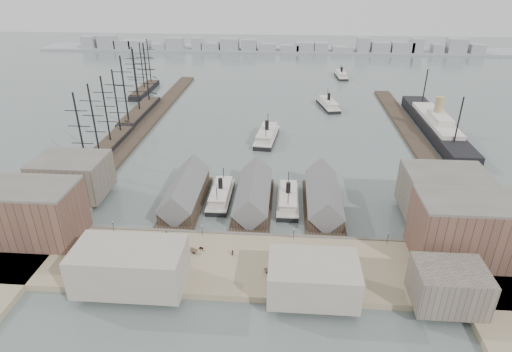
# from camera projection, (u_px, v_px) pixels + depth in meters

# --- Properties ---
(ground) EXTENTS (900.00, 900.00, 0.00)m
(ground) POSITION_uv_depth(u_px,v_px,m) (249.00, 230.00, 147.39)
(ground) COLOR #4E5A58
(ground) RESTS_ON ground
(quay) EXTENTS (180.00, 30.00, 2.00)m
(quay) POSITION_uv_depth(u_px,v_px,m) (244.00, 264.00, 129.10)
(quay) COLOR #8A7B5C
(quay) RESTS_ON ground
(seawall) EXTENTS (180.00, 1.20, 2.30)m
(seawall) POSITION_uv_depth(u_px,v_px,m) (248.00, 236.00, 142.24)
(seawall) COLOR #59544C
(seawall) RESTS_ON ground
(west_wharf) EXTENTS (10.00, 220.00, 1.60)m
(west_wharf) POSITION_uv_depth(u_px,v_px,m) (145.00, 125.00, 240.82)
(west_wharf) COLOR #2D231C
(west_wharf) RESTS_ON ground
(east_wharf) EXTENTS (10.00, 180.00, 1.60)m
(east_wharf) POSITION_uv_depth(u_px,v_px,m) (414.00, 139.00, 222.07)
(east_wharf) COLOR #2D231C
(east_wharf) RESTS_ON ground
(ferry_shed_west) EXTENTS (14.00, 42.00, 12.60)m
(ferry_shed_west) POSITION_uv_depth(u_px,v_px,m) (185.00, 192.00, 162.12)
(ferry_shed_west) COLOR #2D231C
(ferry_shed_west) RESTS_ON ground
(ferry_shed_center) EXTENTS (14.00, 42.00, 12.60)m
(ferry_shed_center) POSITION_uv_depth(u_px,v_px,m) (253.00, 195.00, 160.37)
(ferry_shed_center) COLOR #2D231C
(ferry_shed_center) RESTS_ON ground
(ferry_shed_east) EXTENTS (14.00, 42.00, 12.60)m
(ferry_shed_east) POSITION_uv_depth(u_px,v_px,m) (323.00, 197.00, 158.62)
(ferry_shed_east) COLOR #2D231C
(ferry_shed_east) RESTS_ON ground
(warehouse_west_front) EXTENTS (32.00, 18.00, 18.00)m
(warehouse_west_front) POSITION_uv_depth(u_px,v_px,m) (28.00, 213.00, 136.48)
(warehouse_west_front) COLOR brown
(warehouse_west_front) RESTS_ON west_land
(warehouse_west_back) EXTENTS (26.00, 20.00, 14.00)m
(warehouse_west_back) POSITION_uv_depth(u_px,v_px,m) (72.00, 177.00, 164.14)
(warehouse_west_back) COLOR #60564C
(warehouse_west_back) RESTS_ON west_land
(warehouse_east_front) EXTENTS (30.00, 18.00, 19.00)m
(warehouse_east_front) POSITION_uv_depth(u_px,v_px,m) (466.00, 230.00, 127.10)
(warehouse_east_front) COLOR brown
(warehouse_east_front) RESTS_ON east_land
(warehouse_east_back) EXTENTS (28.00, 20.00, 15.00)m
(warehouse_east_back) POSITION_uv_depth(u_px,v_px,m) (443.00, 192.00, 151.95)
(warehouse_east_back) COLOR #60564C
(warehouse_east_back) RESTS_ON east_land
(street_bldg_center) EXTENTS (24.00, 16.00, 10.00)m
(street_bldg_center) POSITION_uv_depth(u_px,v_px,m) (313.00, 278.00, 114.37)
(street_bldg_center) COLOR gray
(street_bldg_center) RESTS_ON quay
(street_bldg_west) EXTENTS (30.00, 16.00, 12.00)m
(street_bldg_west) POSITION_uv_depth(u_px,v_px,m) (130.00, 266.00, 117.29)
(street_bldg_west) COLOR gray
(street_bldg_west) RESTS_ON quay
(street_bldg_east) EXTENTS (18.00, 14.00, 11.00)m
(street_bldg_east) POSITION_uv_depth(u_px,v_px,m) (449.00, 286.00, 110.90)
(street_bldg_east) COLOR #60564C
(street_bldg_east) RESTS_ON quay
(lamp_post_far_w) EXTENTS (0.44, 0.44, 3.92)m
(lamp_post_far_w) POSITION_uv_depth(u_px,v_px,m) (113.00, 224.00, 142.07)
(lamp_post_far_w) COLOR black
(lamp_post_far_w) RESTS_ON quay
(lamp_post_near_w) EXTENTS (0.44, 0.44, 3.92)m
(lamp_post_near_w) POSITION_uv_depth(u_px,v_px,m) (202.00, 228.00, 140.05)
(lamp_post_near_w) COLOR black
(lamp_post_near_w) RESTS_ON quay
(lamp_post_near_e) EXTENTS (0.44, 0.44, 3.92)m
(lamp_post_near_e) POSITION_uv_depth(u_px,v_px,m) (294.00, 232.00, 138.03)
(lamp_post_near_e) COLOR black
(lamp_post_near_e) RESTS_ON quay
(lamp_post_far_e) EXTENTS (0.44, 0.44, 3.92)m
(lamp_post_far_e) POSITION_uv_depth(u_px,v_px,m) (388.00, 236.00, 136.01)
(lamp_post_far_e) COLOR black
(lamp_post_far_e) RESTS_ON quay
(far_shore) EXTENTS (500.00, 40.00, 15.72)m
(far_shore) POSITION_uv_depth(u_px,v_px,m) (276.00, 47.00, 443.86)
(far_shore) COLOR gray
(far_shore) RESTS_ON ground
(ferry_docked_west) EXTENTS (7.99, 26.63, 9.51)m
(ferry_docked_west) POSITION_uv_depth(u_px,v_px,m) (221.00, 194.00, 165.78)
(ferry_docked_west) COLOR black
(ferry_docked_west) RESTS_ON ground
(ferry_docked_east) EXTENTS (8.03, 26.76, 9.56)m
(ferry_docked_east) POSITION_uv_depth(u_px,v_px,m) (288.00, 199.00, 162.57)
(ferry_docked_east) COLOR black
(ferry_docked_east) RESTS_ON ground
(ferry_open_near) EXTENTS (12.59, 31.84, 11.08)m
(ferry_open_near) POSITION_uv_depth(u_px,v_px,m) (267.00, 135.00, 221.44)
(ferry_open_near) COLOR black
(ferry_open_near) RESTS_ON ground
(ferry_open_mid) EXTENTS (14.26, 29.08, 9.97)m
(ferry_open_mid) POSITION_uv_depth(u_px,v_px,m) (328.00, 104.00, 271.16)
(ferry_open_mid) COLOR black
(ferry_open_mid) RESTS_ON ground
(ferry_open_far) EXTENTS (9.43, 25.46, 8.91)m
(ferry_open_far) POSITION_uv_depth(u_px,v_px,m) (341.00, 75.00, 342.85)
(ferry_open_far) COLOR black
(ferry_open_far) RESTS_ON ground
(sailing_ship_near) EXTENTS (8.69, 59.87, 35.73)m
(sailing_ship_near) POSITION_uv_depth(u_px,v_px,m) (105.00, 148.00, 206.30)
(sailing_ship_near) COLOR black
(sailing_ship_near) RESTS_ON ground
(sailing_ship_mid) EXTENTS (9.59, 55.43, 39.44)m
(sailing_ship_mid) POSITION_uv_depth(u_px,v_px,m) (140.00, 111.00, 256.16)
(sailing_ship_mid) COLOR black
(sailing_ship_mid) RESTS_ON ground
(sailing_ship_far) EXTENTS (8.35, 46.39, 34.33)m
(sailing_ship_far) POSITION_uv_depth(u_px,v_px,m) (145.00, 89.00, 302.97)
(sailing_ship_far) COLOR black
(sailing_ship_far) RESTS_ON ground
(ocean_steamer) EXTENTS (13.39, 97.82, 19.56)m
(ocean_steamer) POSITION_uv_depth(u_px,v_px,m) (436.00, 125.00, 231.04)
(ocean_steamer) COLOR black
(ocean_steamer) RESTS_ON ground
(tram) EXTENTS (4.33, 11.14, 3.86)m
(tram) POSITION_uv_depth(u_px,v_px,m) (444.00, 258.00, 127.02)
(tram) COLOR black
(tram) RESTS_ON quay
(horse_cart_left) EXTENTS (4.32, 3.96, 1.43)m
(horse_cart_left) POSITION_uv_depth(u_px,v_px,m) (125.00, 238.00, 138.31)
(horse_cart_left) COLOR black
(horse_cart_left) RESTS_ON quay
(horse_cart_center) EXTENTS (4.87, 3.20, 1.60)m
(horse_cart_center) POSITION_uv_depth(u_px,v_px,m) (199.00, 249.00, 132.96)
(horse_cart_center) COLOR black
(horse_cart_center) RESTS_ON quay
(horse_cart_right) EXTENTS (4.75, 3.21, 1.50)m
(horse_cart_right) POSITION_uv_depth(u_px,v_px,m) (275.00, 272.00, 123.24)
(horse_cart_right) COLOR black
(horse_cart_right) RESTS_ON quay
(pedestrian_0) EXTENTS (0.68, 0.55, 1.66)m
(pedestrian_0) POSITION_uv_depth(u_px,v_px,m) (97.00, 235.00, 139.77)
(pedestrian_0) COLOR black
(pedestrian_0) RESTS_ON quay
(pedestrian_1) EXTENTS (0.91, 0.73, 1.79)m
(pedestrian_1) POSITION_uv_depth(u_px,v_px,m) (104.00, 259.00, 128.40)
(pedestrian_1) COLOR black
(pedestrian_1) RESTS_ON quay
(pedestrian_2) EXTENTS (1.23, 0.98, 1.67)m
(pedestrian_2) POSITION_uv_depth(u_px,v_px,m) (166.00, 233.00, 140.79)
(pedestrian_2) COLOR black
(pedestrian_2) RESTS_ON quay
(pedestrian_3) EXTENTS (1.05, 0.60, 1.69)m
(pedestrian_3) POSITION_uv_depth(u_px,v_px,m) (188.00, 270.00, 123.91)
(pedestrian_3) COLOR black
(pedestrian_3) RESTS_ON quay
(pedestrian_4) EXTENTS (0.99, 0.98, 1.72)m
(pedestrian_4) POSITION_uv_depth(u_px,v_px,m) (232.00, 253.00, 131.31)
(pedestrian_4) COLOR black
(pedestrian_4) RESTS_ON quay
(pedestrian_5) EXTENTS (0.79, 0.80, 1.78)m
(pedestrian_5) POSITION_uv_depth(u_px,v_px,m) (285.00, 254.00, 130.63)
(pedestrian_5) COLOR black
(pedestrian_5) RESTS_ON quay
(pedestrian_6) EXTENTS (0.76, 0.92, 1.73)m
(pedestrian_6) POSITION_uv_depth(u_px,v_px,m) (331.00, 251.00, 131.83)
(pedestrian_6) COLOR black
(pedestrian_6) RESTS_ON quay
(pedestrian_7) EXTENTS (1.32, 1.26, 1.80)m
(pedestrian_7) POSITION_uv_depth(u_px,v_px,m) (340.00, 273.00, 122.48)
(pedestrian_7) COLOR black
(pedestrian_7) RESTS_ON quay
(pedestrian_8) EXTENTS (0.75, 1.05, 1.65)m
(pedestrian_8) POSITION_uv_depth(u_px,v_px,m) (357.00, 255.00, 130.12)
(pedestrian_8) COLOR black
(pedestrian_8) RESTS_ON quay
(pedestrian_9) EXTENTS (0.97, 0.72, 1.82)m
(pedestrian_9) POSITION_uv_depth(u_px,v_px,m) (428.00, 265.00, 125.76)
(pedestrian_9) COLOR black
(pedestrian_9) RESTS_ON quay
(pedestrian_10) EXTENTS (0.83, 1.02, 1.63)m
(pedestrian_10) POSITION_uv_depth(u_px,v_px,m) (115.00, 233.00, 140.87)
(pedestrian_10) COLOR black
(pedestrian_10) RESTS_ON quay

